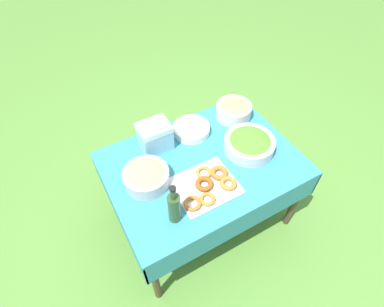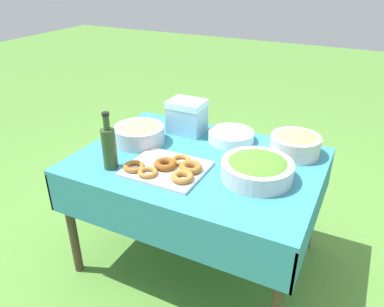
{
  "view_description": "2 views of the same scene",
  "coord_description": "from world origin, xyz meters",
  "px_view_note": "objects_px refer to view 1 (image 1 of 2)",
  "views": [
    {
      "loc": [
        -0.71,
        -1.11,
        2.27
      ],
      "look_at": [
        -0.04,
        0.08,
        0.73
      ],
      "focal_mm": 28.0,
      "sensor_mm": 36.0,
      "label": 1
    },
    {
      "loc": [
        0.77,
        -1.61,
        1.66
      ],
      "look_at": [
        -0.02,
        -0.03,
        0.74
      ],
      "focal_mm": 35.0,
      "sensor_mm": 36.0,
      "label": 2
    }
  ],
  "objects_px": {
    "donut_platter": "(208,185)",
    "olive_oil_bottle": "(174,207)",
    "pasta_bowl": "(146,176)",
    "plate_stack": "(191,129)",
    "salad_bowl": "(249,143)",
    "bread_bowl": "(234,110)",
    "cooler_box": "(155,136)"
  },
  "relations": [
    {
      "from": "donut_platter",
      "to": "olive_oil_bottle",
      "type": "relative_size",
      "value": 1.31
    },
    {
      "from": "pasta_bowl",
      "to": "plate_stack",
      "type": "bearing_deg",
      "value": 28.84
    },
    {
      "from": "salad_bowl",
      "to": "donut_platter",
      "type": "distance_m",
      "value": 0.45
    },
    {
      "from": "donut_platter",
      "to": "plate_stack",
      "type": "xyz_separation_m",
      "value": [
        0.15,
        0.49,
        0.01
      ]
    },
    {
      "from": "donut_platter",
      "to": "plate_stack",
      "type": "relative_size",
      "value": 1.48
    },
    {
      "from": "donut_platter",
      "to": "pasta_bowl",
      "type": "bearing_deg",
      "value": 144.91
    },
    {
      "from": "plate_stack",
      "to": "olive_oil_bottle",
      "type": "height_order",
      "value": "olive_oil_bottle"
    },
    {
      "from": "plate_stack",
      "to": "bread_bowl",
      "type": "relative_size",
      "value": 1.0
    },
    {
      "from": "pasta_bowl",
      "to": "cooler_box",
      "type": "relative_size",
      "value": 1.37
    },
    {
      "from": "donut_platter",
      "to": "bread_bowl",
      "type": "distance_m",
      "value": 0.72
    },
    {
      "from": "donut_platter",
      "to": "cooler_box",
      "type": "distance_m",
      "value": 0.51
    },
    {
      "from": "pasta_bowl",
      "to": "plate_stack",
      "type": "distance_m",
      "value": 0.54
    },
    {
      "from": "pasta_bowl",
      "to": "bread_bowl",
      "type": "distance_m",
      "value": 0.89
    },
    {
      "from": "salad_bowl",
      "to": "cooler_box",
      "type": "distance_m",
      "value": 0.66
    },
    {
      "from": "salad_bowl",
      "to": "cooler_box",
      "type": "relative_size",
      "value": 1.65
    },
    {
      "from": "plate_stack",
      "to": "bread_bowl",
      "type": "height_order",
      "value": "bread_bowl"
    },
    {
      "from": "salad_bowl",
      "to": "bread_bowl",
      "type": "xyz_separation_m",
      "value": [
        0.11,
        0.35,
        0.01
      ]
    },
    {
      "from": "pasta_bowl",
      "to": "cooler_box",
      "type": "height_order",
      "value": "cooler_box"
    },
    {
      "from": "pasta_bowl",
      "to": "bread_bowl",
      "type": "bearing_deg",
      "value": 16.99
    },
    {
      "from": "cooler_box",
      "to": "bread_bowl",
      "type": "bearing_deg",
      "value": 0.26
    },
    {
      "from": "cooler_box",
      "to": "pasta_bowl",
      "type": "bearing_deg",
      "value": -125.41
    },
    {
      "from": "donut_platter",
      "to": "olive_oil_bottle",
      "type": "bearing_deg",
      "value": -161.5
    },
    {
      "from": "donut_platter",
      "to": "salad_bowl",
      "type": "bearing_deg",
      "value": 18.27
    },
    {
      "from": "bread_bowl",
      "to": "plate_stack",
      "type": "bearing_deg",
      "value": 179.8
    },
    {
      "from": "bread_bowl",
      "to": "salad_bowl",
      "type": "bearing_deg",
      "value": -107.05
    },
    {
      "from": "olive_oil_bottle",
      "to": "salad_bowl",
      "type": "bearing_deg",
      "value": 18.36
    },
    {
      "from": "plate_stack",
      "to": "olive_oil_bottle",
      "type": "relative_size",
      "value": 0.89
    },
    {
      "from": "plate_stack",
      "to": "salad_bowl",
      "type": "bearing_deg",
      "value": -52.09
    },
    {
      "from": "olive_oil_bottle",
      "to": "plate_stack",
      "type": "bearing_deg",
      "value": 53.09
    },
    {
      "from": "donut_platter",
      "to": "cooler_box",
      "type": "bearing_deg",
      "value": 106.03
    },
    {
      "from": "salad_bowl",
      "to": "olive_oil_bottle",
      "type": "distance_m",
      "value": 0.75
    },
    {
      "from": "donut_platter",
      "to": "bread_bowl",
      "type": "relative_size",
      "value": 1.47
    }
  ]
}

